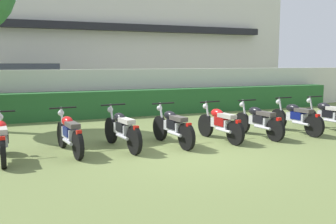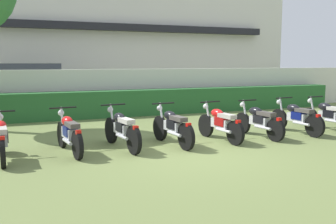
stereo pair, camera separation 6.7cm
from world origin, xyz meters
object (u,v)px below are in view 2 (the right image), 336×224
(motorcycle_in_row_5, at_px, (172,126))
(motorcycle_in_row_2, at_px, (1,139))
(motorcycle_in_row_6, at_px, (220,123))
(motorcycle_in_row_8, at_px, (296,117))
(motorcycle_in_row_7, at_px, (259,121))
(parked_car, at_px, (31,86))
(motorcycle_in_row_3, at_px, (69,133))
(motorcycle_in_row_4, at_px, (122,129))
(motorcycle_in_row_9, at_px, (328,115))

(motorcycle_in_row_5, bearing_deg, motorcycle_in_row_2, 84.24)
(motorcycle_in_row_6, distance_m, motorcycle_in_row_8, 2.43)
(motorcycle_in_row_7, xyz_separation_m, motorcycle_in_row_8, (1.29, 0.07, 0.01))
(parked_car, bearing_deg, motorcycle_in_row_5, -69.79)
(motorcycle_in_row_3, height_order, motorcycle_in_row_6, motorcycle_in_row_3)
(motorcycle_in_row_7, bearing_deg, motorcycle_in_row_4, 82.54)
(motorcycle_in_row_4, bearing_deg, motorcycle_in_row_3, 83.43)
(motorcycle_in_row_6, distance_m, motorcycle_in_row_7, 1.14)
(motorcycle_in_row_4, bearing_deg, motorcycle_in_row_2, 86.20)
(motorcycle_in_row_4, height_order, motorcycle_in_row_5, motorcycle_in_row_4)
(parked_car, height_order, motorcycle_in_row_8, parked_car)
(motorcycle_in_row_2, height_order, motorcycle_in_row_6, same)
(motorcycle_in_row_3, relative_size, motorcycle_in_row_5, 1.00)
(motorcycle_in_row_5, bearing_deg, motorcycle_in_row_8, -94.87)
(motorcycle_in_row_6, distance_m, motorcycle_in_row_9, 3.61)
(motorcycle_in_row_2, distance_m, motorcycle_in_row_7, 6.13)
(motorcycle_in_row_3, xyz_separation_m, motorcycle_in_row_8, (6.09, -0.02, 0.00))
(motorcycle_in_row_2, bearing_deg, motorcycle_in_row_6, -91.59)
(motorcycle_in_row_3, distance_m, motorcycle_in_row_4, 1.16)
(motorcycle_in_row_5, distance_m, motorcycle_in_row_7, 2.44)
(motorcycle_in_row_4, xyz_separation_m, motorcycle_in_row_6, (2.49, -0.10, -0.01))
(motorcycle_in_row_5, height_order, motorcycle_in_row_9, motorcycle_in_row_5)
(motorcycle_in_row_7, relative_size, motorcycle_in_row_9, 0.98)
(motorcycle_in_row_6, relative_size, motorcycle_in_row_9, 0.96)
(motorcycle_in_row_4, xyz_separation_m, motorcycle_in_row_7, (3.63, -0.10, -0.01))
(motorcycle_in_row_8, height_order, motorcycle_in_row_9, motorcycle_in_row_8)
(motorcycle_in_row_2, relative_size, motorcycle_in_row_5, 0.96)
(parked_car, xyz_separation_m, motorcycle_in_row_5, (2.67, -8.78, -0.48))
(motorcycle_in_row_8, bearing_deg, motorcycle_in_row_5, 86.70)
(motorcycle_in_row_5, relative_size, motorcycle_in_row_7, 1.02)
(motorcycle_in_row_4, bearing_deg, motorcycle_in_row_8, -97.18)
(motorcycle_in_row_5, bearing_deg, motorcycle_in_row_3, 81.36)
(motorcycle_in_row_4, relative_size, motorcycle_in_row_9, 1.04)
(motorcycle_in_row_3, xyz_separation_m, motorcycle_in_row_4, (1.16, 0.01, 0.01))
(motorcycle_in_row_7, xyz_separation_m, motorcycle_in_row_9, (2.46, 0.11, -0.00))
(motorcycle_in_row_2, xyz_separation_m, motorcycle_in_row_7, (6.13, 0.03, -0.00))
(motorcycle_in_row_7, bearing_deg, parked_car, 24.30)
(motorcycle_in_row_7, distance_m, motorcycle_in_row_8, 1.29)
(motorcycle_in_row_5, xyz_separation_m, motorcycle_in_row_9, (4.90, 0.12, -0.01))
(motorcycle_in_row_3, bearing_deg, motorcycle_in_row_5, -98.92)
(motorcycle_in_row_4, relative_size, motorcycle_in_row_6, 1.08)
(motorcycle_in_row_6, height_order, motorcycle_in_row_8, motorcycle_in_row_8)
(parked_car, relative_size, motorcycle_in_row_4, 2.35)
(motorcycle_in_row_3, height_order, motorcycle_in_row_9, motorcycle_in_row_3)
(motorcycle_in_row_4, bearing_deg, motorcycle_in_row_5, -102.07)
(motorcycle_in_row_6, height_order, motorcycle_in_row_7, motorcycle_in_row_6)
(motorcycle_in_row_5, bearing_deg, motorcycle_in_row_6, -95.58)
(parked_car, xyz_separation_m, motorcycle_in_row_3, (0.31, -8.68, -0.49))
(motorcycle_in_row_6, bearing_deg, motorcycle_in_row_8, -94.68)
(motorcycle_in_row_2, bearing_deg, parked_car, -8.60)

